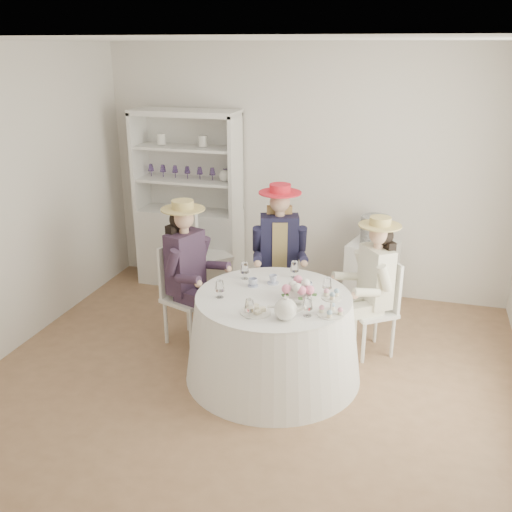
# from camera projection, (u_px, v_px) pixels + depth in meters

# --- Properties ---
(ground) EXTENTS (4.50, 4.50, 0.00)m
(ground) POSITION_uv_depth(u_px,v_px,m) (253.00, 374.00, 4.91)
(ground) COLOR #866143
(ground) RESTS_ON ground
(ceiling) EXTENTS (4.50, 4.50, 0.00)m
(ceiling) POSITION_uv_depth(u_px,v_px,m) (252.00, 39.00, 3.97)
(ceiling) COLOR white
(ceiling) RESTS_ON wall_back
(wall_back) EXTENTS (4.50, 0.00, 4.50)m
(wall_back) POSITION_uv_depth(u_px,v_px,m) (304.00, 172.00, 6.24)
(wall_back) COLOR silver
(wall_back) RESTS_ON ground
(wall_front) EXTENTS (4.50, 0.00, 4.50)m
(wall_front) POSITION_uv_depth(u_px,v_px,m) (130.00, 347.00, 2.64)
(wall_front) COLOR silver
(wall_front) RESTS_ON ground
(wall_left) EXTENTS (0.00, 4.50, 4.50)m
(wall_left) POSITION_uv_depth(u_px,v_px,m) (9.00, 203.00, 5.03)
(wall_left) COLOR silver
(wall_left) RESTS_ON ground
(tea_table) EXTENTS (1.48, 1.48, 0.74)m
(tea_table) POSITION_uv_depth(u_px,v_px,m) (273.00, 336.00, 4.79)
(tea_table) COLOR white
(tea_table) RESTS_ON ground
(hutch) EXTENTS (1.33, 0.81, 2.01)m
(hutch) POSITION_uv_depth(u_px,v_px,m) (190.00, 224.00, 6.59)
(hutch) COLOR silver
(hutch) RESTS_ON ground
(side_table) EXTENTS (0.56, 0.56, 0.72)m
(side_table) POSITION_uv_depth(u_px,v_px,m) (371.00, 276.00, 6.05)
(side_table) COLOR silver
(side_table) RESTS_ON ground
(hatbox) EXTENTS (0.34, 0.34, 0.29)m
(hatbox) POSITION_uv_depth(u_px,v_px,m) (375.00, 230.00, 5.88)
(hatbox) COLOR black
(hatbox) RESTS_ON side_table
(guest_left) EXTENTS (0.57, 0.52, 1.38)m
(guest_left) POSITION_uv_depth(u_px,v_px,m) (187.00, 265.00, 5.19)
(guest_left) COLOR silver
(guest_left) RESTS_ON ground
(guest_mid) EXTENTS (0.54, 0.58, 1.44)m
(guest_mid) POSITION_uv_depth(u_px,v_px,m) (279.00, 248.00, 5.54)
(guest_mid) COLOR silver
(guest_mid) RESTS_ON ground
(guest_right) EXTENTS (0.56, 0.53, 1.29)m
(guest_right) POSITION_uv_depth(u_px,v_px,m) (374.00, 279.00, 5.01)
(guest_right) COLOR silver
(guest_right) RESTS_ON ground
(spare_chair) EXTENTS (0.63, 0.63, 1.09)m
(spare_chair) POSITION_uv_depth(u_px,v_px,m) (200.00, 250.00, 6.14)
(spare_chair) COLOR silver
(spare_chair) RESTS_ON ground
(teacup_a) EXTENTS (0.09, 0.09, 0.06)m
(teacup_a) POSITION_uv_depth(u_px,v_px,m) (253.00, 283.00, 4.83)
(teacup_a) COLOR white
(teacup_a) RESTS_ON tea_table
(teacup_b) EXTENTS (0.09, 0.09, 0.07)m
(teacup_b) POSITION_uv_depth(u_px,v_px,m) (273.00, 280.00, 4.89)
(teacup_b) COLOR white
(teacup_b) RESTS_ON tea_table
(teacup_c) EXTENTS (0.09, 0.09, 0.06)m
(teacup_c) POSITION_uv_depth(u_px,v_px,m) (308.00, 287.00, 4.75)
(teacup_c) COLOR white
(teacup_c) RESTS_ON tea_table
(flower_bowl) EXTENTS (0.22, 0.22, 0.05)m
(flower_bowl) POSITION_uv_depth(u_px,v_px,m) (298.00, 299.00, 4.54)
(flower_bowl) COLOR white
(flower_bowl) RESTS_ON tea_table
(flower_arrangement) EXTENTS (0.20, 0.20, 0.08)m
(flower_arrangement) POSITION_uv_depth(u_px,v_px,m) (299.00, 288.00, 4.56)
(flower_arrangement) COLOR pink
(flower_arrangement) RESTS_ON tea_table
(table_teapot) EXTENTS (0.24, 0.17, 0.18)m
(table_teapot) POSITION_uv_depth(u_px,v_px,m) (286.00, 309.00, 4.24)
(table_teapot) COLOR white
(table_teapot) RESTS_ON tea_table
(sandwich_plate) EXTENTS (0.24, 0.24, 0.05)m
(sandwich_plate) POSITION_uv_depth(u_px,v_px,m) (256.00, 311.00, 4.36)
(sandwich_plate) COLOR white
(sandwich_plate) RESTS_ON tea_table
(cupcake_stand) EXTENTS (0.21, 0.21, 0.20)m
(cupcake_stand) POSITION_uv_depth(u_px,v_px,m) (331.00, 306.00, 4.31)
(cupcake_stand) COLOR white
(cupcake_stand) RESTS_ON tea_table
(stemware_set) EXTENTS (0.90, 0.94, 0.15)m
(stemware_set) POSITION_uv_depth(u_px,v_px,m) (274.00, 287.00, 4.63)
(stemware_set) COLOR white
(stemware_set) RESTS_ON tea_table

